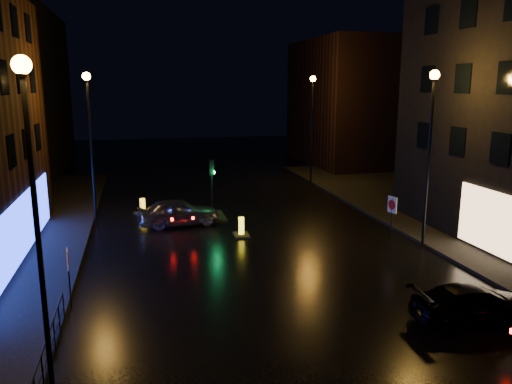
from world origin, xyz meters
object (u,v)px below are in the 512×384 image
at_px(road_sign_right, 392,209).
at_px(bollard_far, 143,211).
at_px(road_sign_left, 68,264).
at_px(traffic_signal, 212,209).
at_px(dark_sedan, 475,304).
at_px(bollard_near, 241,232).
at_px(silver_hatchback, 178,212).

bearing_deg(road_sign_right, bollard_far, -50.97).
xyz_separation_m(bollard_far, road_sign_left, (-2.68, -12.60, 1.39)).
height_order(bollard_far, road_sign_left, road_sign_left).
xyz_separation_m(traffic_signal, bollard_far, (-4.01, 1.62, -0.28)).
distance_m(dark_sedan, road_sign_right, 8.19).
distance_m(dark_sedan, bollard_near, 12.53).
bearing_deg(road_sign_left, traffic_signal, 52.67).
distance_m(road_sign_left, road_sign_right, 14.87).
bearing_deg(traffic_signal, silver_hatchback, -149.33).
height_order(traffic_signal, bollard_far, traffic_signal).
distance_m(traffic_signal, bollard_far, 4.34).
bearing_deg(dark_sedan, bollard_near, 29.31).
xyz_separation_m(silver_hatchback, road_sign_left, (-4.60, -9.74, 0.85)).
xyz_separation_m(traffic_signal, dark_sedan, (6.46, -15.26, 0.12)).
distance_m(bollard_far, road_sign_right, 14.78).
bearing_deg(bollard_near, bollard_far, 133.76).
distance_m(silver_hatchback, bollard_far, 3.49).
bearing_deg(bollard_far, road_sign_right, -60.66).
height_order(silver_hatchback, road_sign_left, road_sign_left).
bearing_deg(bollard_near, traffic_signal, 105.37).
relative_size(traffic_signal, silver_hatchback, 0.77).
bearing_deg(road_sign_right, traffic_signal, -57.13).
distance_m(bollard_near, road_sign_left, 10.39).
distance_m(traffic_signal, bollard_near, 4.15).
height_order(dark_sedan, road_sign_right, road_sign_right).
bearing_deg(bollard_near, road_sign_right, -22.62).
bearing_deg(road_sign_left, silver_hatchback, 58.77).
distance_m(silver_hatchback, dark_sedan, 16.42).
height_order(traffic_signal, road_sign_left, traffic_signal).
xyz_separation_m(dark_sedan, road_sign_left, (-13.16, 4.28, 0.99)).
bearing_deg(silver_hatchback, traffic_signal, -65.26).
distance_m(silver_hatchback, bollard_near, 4.14).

